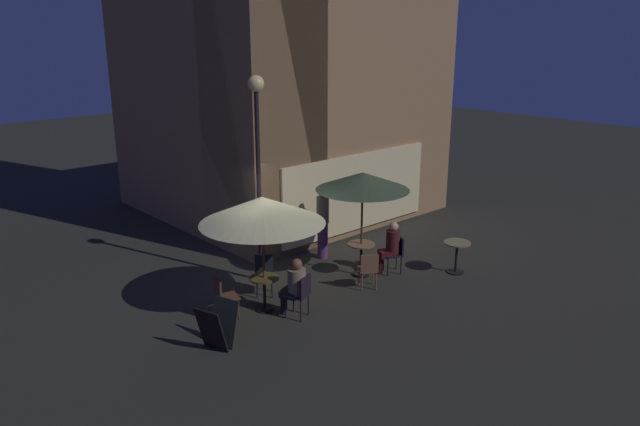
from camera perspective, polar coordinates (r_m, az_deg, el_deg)
ground_plane at (r=13.60m, az=-5.74°, el=-7.25°), size 60.00×60.00×0.00m
cafe_building at (r=17.39m, az=-4.63°, el=14.69°), size 7.52×7.72×9.78m
street_lamp_near_corner at (r=13.21m, az=-5.86°, el=7.02°), size 0.35×0.35×4.61m
menu_sandwich_board at (r=11.26m, az=-9.55°, el=-10.36°), size 0.76×0.71×0.85m
cafe_table_0 at (r=14.18m, az=3.86°, el=-3.83°), size 0.64×0.64×0.79m
cafe_table_1 at (r=12.55m, az=-5.22°, el=-7.02°), size 0.60×0.60×0.72m
cafe_table_2 at (r=14.67m, az=12.65°, el=-3.59°), size 0.63×0.63×0.76m
patio_umbrella_0 at (r=13.67m, az=4.00°, el=2.94°), size 2.12×2.12×2.47m
patio_umbrella_1 at (r=11.97m, az=-5.43°, el=0.25°), size 2.50×2.50×2.41m
cafe_chair_0 at (r=13.46m, az=4.56°, el=-5.11°), size 0.55×0.55×0.85m
cafe_chair_1 at (r=14.44m, az=7.13°, el=-3.53°), size 0.55×0.55×0.88m
cafe_chair_2 at (r=12.14m, az=-1.81°, el=-7.38°), size 0.55×0.55×0.90m
cafe_chair_3 at (r=13.27m, az=-5.24°, el=-5.43°), size 0.56×0.56×0.86m
cafe_chair_4 at (r=12.26m, az=-9.09°, el=-7.42°), size 0.51×0.51×0.92m
patron_seated_0 at (r=14.33m, az=6.63°, el=-2.92°), size 0.53×0.47×1.26m
patron_seated_1 at (r=12.14m, az=-2.39°, el=-6.62°), size 0.47×0.55×1.24m
patron_standing_2 at (r=15.10m, az=0.25°, el=-0.89°), size 0.31×0.31×1.80m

